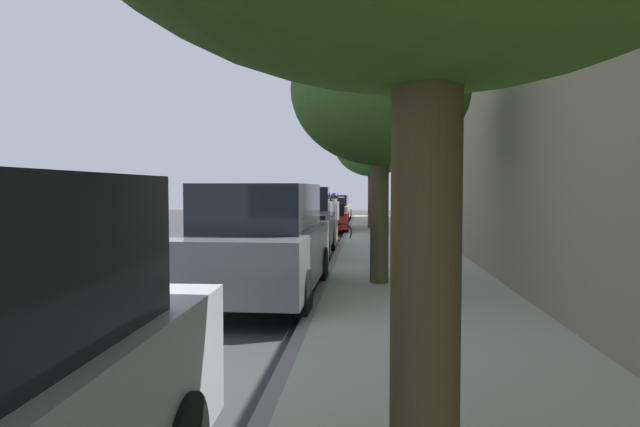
# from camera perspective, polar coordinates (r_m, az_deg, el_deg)

# --- Properties ---
(ground) EXTENTS (61.63, 61.63, 0.00)m
(ground) POSITION_cam_1_polar(r_m,az_deg,el_deg) (16.24, -6.07, -4.12)
(ground) COLOR #353535
(sidewalk) EXTENTS (3.27, 38.52, 0.15)m
(sidewalk) POSITION_cam_1_polar(r_m,az_deg,el_deg) (15.96, 8.13, -3.99)
(sidewalk) COLOR #9DA693
(sidewalk) RESTS_ON ground
(curb_edge) EXTENTS (0.16, 38.52, 0.15)m
(curb_edge) POSITION_cam_1_polar(r_m,az_deg,el_deg) (15.96, 1.96, -3.96)
(curb_edge) COLOR gray
(curb_edge) RESTS_ON ground
(lane_stripe_centre) EXTENTS (0.14, 35.80, 0.01)m
(lane_stripe_centre) POSITION_cam_1_polar(r_m,az_deg,el_deg) (15.83, -18.03, -4.40)
(lane_stripe_centre) COLOR white
(lane_stripe_centre) RESTS_ON ground
(lane_stripe_bike_edge) EXTENTS (0.12, 38.52, 0.01)m
(lane_stripe_bike_edge) POSITION_cam_1_polar(r_m,az_deg,el_deg) (16.10, -3.28, -4.15)
(lane_stripe_bike_edge) COLOR white
(lane_stripe_bike_edge) RESTS_ON ground
(building_facade) EXTENTS (0.50, 38.52, 5.64)m
(building_facade) POSITION_cam_1_polar(r_m,az_deg,el_deg) (16.10, 14.94, 5.81)
(building_facade) COLOR gray
(building_facade) RESTS_ON ground
(parked_suv_grey_second) EXTENTS (2.01, 4.72, 1.99)m
(parked_suv_grey_second) POSITION_cam_1_polar(r_m,az_deg,el_deg) (9.36, -6.04, -2.83)
(parked_suv_grey_second) COLOR slate
(parked_suv_grey_second) RESTS_ON ground
(parked_pickup_black_mid) EXTENTS (2.12, 5.35, 1.95)m
(parked_pickup_black_mid) POSITION_cam_1_polar(r_m,az_deg,el_deg) (15.33, -2.41, -1.13)
(parked_pickup_black_mid) COLOR black
(parked_pickup_black_mid) RESTS_ON ground
(parked_sedan_red_far) EXTENTS (2.02, 4.49, 1.52)m
(parked_sedan_red_far) POSITION_cam_1_polar(r_m,az_deg,el_deg) (23.53, 0.66, -0.15)
(parked_sedan_red_far) COLOR maroon
(parked_sedan_red_far) RESTS_ON ground
(parked_sedan_tan_farthest) EXTENTS (1.90, 4.43, 1.52)m
(parked_sedan_tan_farthest) POSITION_cam_1_polar(r_m,az_deg,el_deg) (30.77, 1.47, 0.52)
(parked_sedan_tan_farthest) COLOR tan
(parked_sedan_tan_farthest) RESTS_ON ground
(bicycle_at_curb) EXTENTS (1.55, 0.85, 0.75)m
(bicycle_at_curb) POSITION_cam_1_polar(r_m,az_deg,el_deg) (18.96, 1.02, -2.00)
(bicycle_at_curb) COLOR black
(bicycle_at_curb) RESTS_ON ground
(cyclist_with_backpack) EXTENTS (0.49, 0.59, 1.76)m
(cyclist_with_backpack) POSITION_cam_1_polar(r_m,az_deg,el_deg) (18.46, 1.62, 0.08)
(cyclist_with_backpack) COLOR #C6B284
(cyclist_with_backpack) RESTS_ON ground
(street_tree_mid_block) EXTENTS (3.31, 3.31, 5.02)m
(street_tree_mid_block) POSITION_cam_1_polar(r_m,az_deg,el_deg) (10.39, 6.29, 12.68)
(street_tree_mid_block) COLOR #4B442C
(street_tree_mid_block) RESTS_ON sidewalk
(street_tree_far_end) EXTENTS (3.44, 3.44, 5.30)m
(street_tree_far_end) POSITION_cam_1_polar(r_m,az_deg,el_deg) (24.50, 5.47, 7.35)
(street_tree_far_end) COLOR brown
(street_tree_far_end) RESTS_ON sidewalk
(pedestrian_on_phone) EXTENTS (0.60, 0.32, 1.58)m
(pedestrian_on_phone) POSITION_cam_1_polar(r_m,az_deg,el_deg) (13.58, 10.03, -1.10)
(pedestrian_on_phone) COLOR black
(pedestrian_on_phone) RESTS_ON sidewalk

